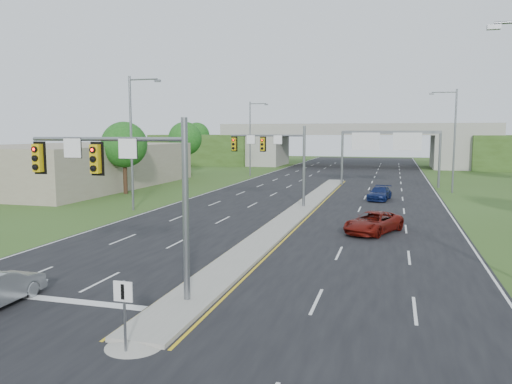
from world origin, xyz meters
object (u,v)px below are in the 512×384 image
object	(u,v)px
signal_mast_near	(129,178)
sign_gantry	(389,143)
keep_right_sign	(124,304)
car_far_b	(380,193)
signal_mast_far	(278,153)
car_far_a	(373,222)
overpass	(355,148)

from	to	relation	value
signal_mast_near	sign_gantry	distance (m)	45.88
signal_mast_near	keep_right_sign	world-z (taller)	signal_mast_near
sign_gantry	car_far_b	world-z (taller)	sign_gantry
signal_mast_near	signal_mast_far	size ratio (longest dim) A/B	1.00
signal_mast_far	car_far_a	world-z (taller)	signal_mast_far
keep_right_sign	overpass	size ratio (longest dim) A/B	0.03
signal_mast_near	signal_mast_far	xyz separation A→B (m)	(0.00, 25.00, 0.00)
overpass	car_far_a	size ratio (longest dim) A/B	16.29
keep_right_sign	sign_gantry	distance (m)	50.04
overpass	car_far_a	world-z (taller)	overpass
sign_gantry	car_far_a	bearing A→B (deg)	-90.88
signal_mast_far	car_far_a	size ratio (longest dim) A/B	1.43
car_far_a	car_far_b	world-z (taller)	car_far_a
overpass	car_far_a	bearing A→B (deg)	-84.48
overpass	car_far_b	world-z (taller)	overpass
signal_mast_near	sign_gantry	world-z (taller)	signal_mast_near
signal_mast_near	car_far_b	xyz separation A→B (m)	(8.41, 32.04, -4.06)
signal_mast_near	signal_mast_far	bearing A→B (deg)	90.00
overpass	car_far_a	distance (m)	64.82
sign_gantry	overpass	distance (m)	35.75
overpass	car_far_b	distance (m)	48.51
keep_right_sign	car_far_a	size ratio (longest dim) A/B	0.45
sign_gantry	car_far_b	size ratio (longest dim) A/B	2.60
signal_mast_near	car_far_b	world-z (taller)	signal_mast_near
car_far_a	overpass	bearing A→B (deg)	119.87
car_far_a	car_far_b	size ratio (longest dim) A/B	1.10
sign_gantry	car_far_b	xyz separation A→B (m)	(-0.54, -12.96, -4.57)
car_far_b	signal_mast_near	bearing A→B (deg)	-96.51
car_far_b	car_far_a	bearing A→B (deg)	-81.50
keep_right_sign	car_far_a	world-z (taller)	keep_right_sign
sign_gantry	overpass	bearing A→B (deg)	100.79
signal_mast_far	overpass	size ratio (longest dim) A/B	0.09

